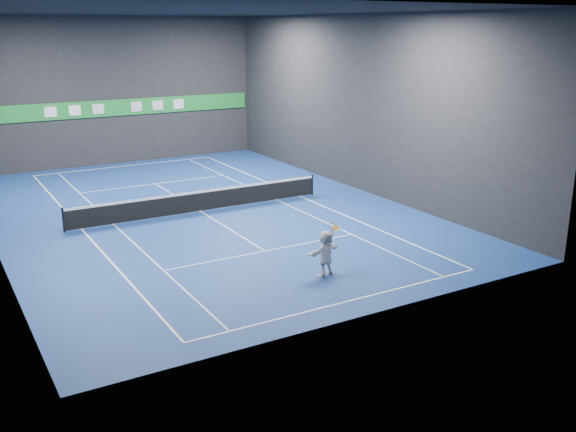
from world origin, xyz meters
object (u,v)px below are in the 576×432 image
tennis_net (200,200)px  tennis_ball (314,197)px  player (326,253)px  tennis_racket (333,228)px

tennis_net → tennis_ball: bearing=-88.5°
player → tennis_ball: 2.06m
player → tennis_ball: (-0.37, 0.18, 2.02)m
player → tennis_ball: size_ratio=22.03×
player → tennis_net: player is taller
tennis_net → tennis_racket: tennis_racket is taller
tennis_ball → tennis_net: tennis_ball is taller
tennis_ball → tennis_net: (-0.25, 9.49, -2.30)m
tennis_ball → tennis_racket: bearing=-11.1°
player → tennis_racket: bearing=174.6°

